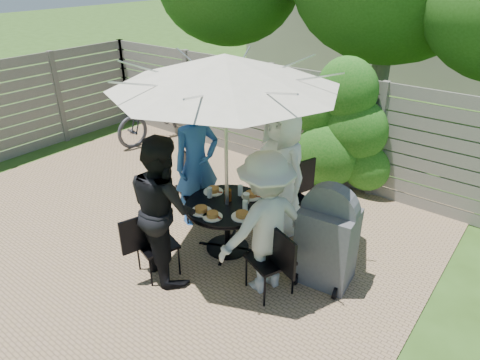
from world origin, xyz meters
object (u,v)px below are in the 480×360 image
Objects in this scene: chair_right at (270,273)px; chair_back at (287,210)px; chair_front at (157,256)px; person_left at (197,164)px; chair_left at (195,200)px; glass_left at (210,193)px; patio_table at (227,218)px; bbq_grill at (327,239)px; plate_right at (242,215)px; glass_right at (245,206)px; person_front at (163,208)px; person_back at (282,172)px; plate_back at (251,195)px; glass_back at (240,190)px; plate_extra at (212,215)px; bicycle at (159,116)px; person_right at (265,224)px; syrup_jug at (228,195)px; umbrella at (225,71)px; plate_left at (213,190)px; coffee_cup at (246,199)px; plate_front at (201,210)px.

chair_back is at bearing -43.94° from chair_right.
person_left is at bearing 37.64° from chair_front.
chair_left is 0.86m from glass_left.
chair_right is (1.68, -0.65, -0.63)m from person_left.
patio_table is 1.06× the size of bbq_grill.
glass_left is at bearing 168.55° from plate_right.
person_front is at bearing -126.58° from glass_right.
glass_left is at bearing -179.06° from glass_right.
plate_right is (0.34, -0.13, 0.23)m from patio_table.
person_back reaches higher than person_left.
person_back is at bearing 68.94° from plate_back.
person_back is at bearing -3.07° from chair_front.
plate_extra is at bearing -84.08° from glass_back.
chair_front reaches higher than plate_extra.
bicycle is at bearing 149.60° from plate_right.
glass_right is at bearing -100.42° from person_right.
person_front is 1.93× the size of chair_right.
person_back reaches higher than patio_table.
person_back is 1.91m from chair_front.
plate_back is (1.03, -0.01, 0.43)m from chair_left.
person_right is (0.77, -0.30, 0.37)m from patio_table.
glass_right is at bearing -70.30° from person_back.
patio_table is 0.30m from syrup_jug.
plate_back is 1.00× the size of plate_right.
chair_front is (-0.35, -0.90, -2.07)m from umbrella.
chair_left is 0.75m from plate_left.
chair_front is 7.24× the size of coffee_cup.
person_back is 2.01× the size of chair_left.
coffee_cup is at bearing -106.77° from person_right.
bicycle reaches higher than patio_table.
person_front is 0.89m from syrup_jug.
chair_front is 0.51× the size of person_right.
person_right reaches higher than chair_left.
chair_left is at bearing -139.36° from person_back.
chair_front is (0.43, -1.20, -0.65)m from person_left.
chair_right is at bearing -16.18° from glass_left.
chair_right reaches higher than plate_right.
chair_left reaches higher than coffee_cup.
person_back is at bearing 88.64° from glass_right.
person_right is at bearing -21.06° from plate_left.
person_left is 1.11m from glass_right.
person_back is at bearing 45.50° from plate_left.
chair_front is 3.34× the size of plate_front.
plate_back is at bearing 39.76° from glass_left.
plate_front is 0.63m from glass_back.
person_back is 1.18m from person_right.
bbq_grill is (2.18, -0.13, 0.30)m from chair_left.
plate_extra is 0.43m from syrup_jug.
chair_back is at bearing 76.63° from coffee_cup.
plate_extra is at bearing -80.95° from person_back.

